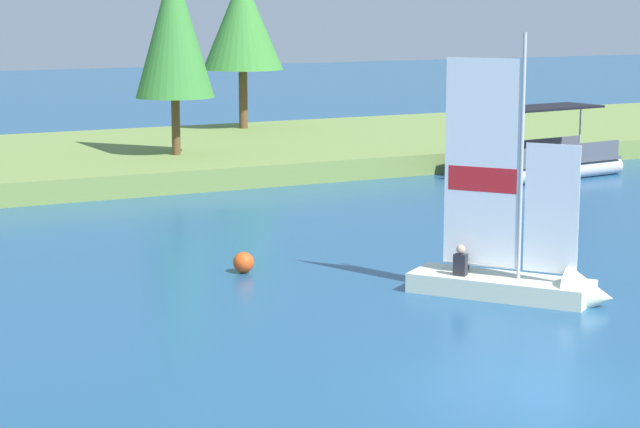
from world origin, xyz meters
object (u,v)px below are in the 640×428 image
at_px(wooden_dock, 493,172).
at_px(sailboat, 530,278).
at_px(channel_buoy, 244,262).
at_px(shoreline_tree_right, 242,22).
at_px(pontoon_boat, 542,161).
at_px(shoreline_tree_midright, 174,29).

relative_size(wooden_dock, sailboat, 0.66).
xyz_separation_m(sailboat, channel_buoy, (-4.40, 5.27, -0.21)).
xyz_separation_m(shoreline_tree_right, pontoon_boat, (5.39, -14.57, -4.86)).
distance_m(shoreline_tree_midright, channel_buoy, 17.63).
relative_size(shoreline_tree_midright, channel_buoy, 14.23).
bearing_deg(shoreline_tree_midright, pontoon_boat, -30.93).
bearing_deg(shoreline_tree_midright, sailboat, -90.56).
bearing_deg(sailboat, shoreline_tree_right, 132.61).
bearing_deg(pontoon_boat, shoreline_tree_midright, 141.96).
relative_size(pontoon_boat, channel_buoy, 13.14).
bearing_deg(wooden_dock, shoreline_tree_midright, 149.98).
xyz_separation_m(shoreline_tree_midright, sailboat, (-0.21, -21.49, -4.91)).
distance_m(sailboat, channel_buoy, 6.87).
bearing_deg(sailboat, shoreline_tree_midright, 144.41).
distance_m(shoreline_tree_midright, shoreline_tree_right, 9.82).
relative_size(shoreline_tree_midright, shoreline_tree_right, 1.04).
bearing_deg(channel_buoy, shoreline_tree_midright, 74.14).
height_order(shoreline_tree_midright, sailboat, shoreline_tree_midright).
relative_size(shoreline_tree_midright, pontoon_boat, 1.08).
xyz_separation_m(wooden_dock, sailboat, (-10.35, -15.63, 0.26)).
xyz_separation_m(shoreline_tree_midright, wooden_dock, (10.14, -5.86, -5.17)).
bearing_deg(wooden_dock, pontoon_boat, -36.94).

